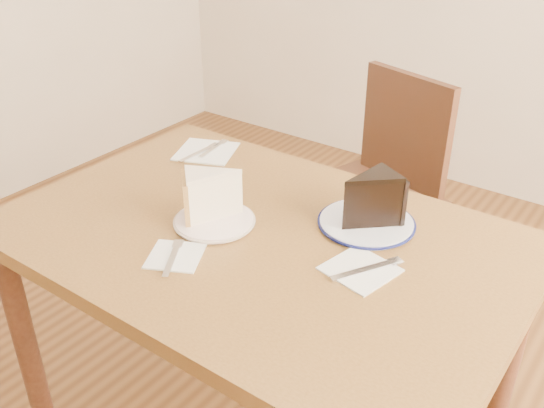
{
  "coord_description": "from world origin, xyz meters",
  "views": [
    {
      "loc": [
        0.73,
        -0.95,
        1.5
      ],
      "look_at": [
        -0.0,
        0.06,
        0.8
      ],
      "focal_mm": 40.0,
      "sensor_mm": 36.0,
      "label": 1
    }
  ],
  "objects_px": {
    "table": "(259,267)",
    "chocolate_cake": "(367,202)",
    "plate_navy": "(366,223)",
    "chair_far": "(373,191)",
    "carrot_cake": "(215,196)",
    "plate_cream": "(214,221)"
  },
  "relations": [
    {
      "from": "table",
      "to": "plate_navy",
      "type": "height_order",
      "value": "plate_navy"
    },
    {
      "from": "chair_far",
      "to": "table",
      "type": "bearing_deg",
      "value": 113.53
    },
    {
      "from": "chair_far",
      "to": "plate_navy",
      "type": "height_order",
      "value": "chair_far"
    },
    {
      "from": "carrot_cake",
      "to": "chocolate_cake",
      "type": "distance_m",
      "value": 0.36
    },
    {
      "from": "plate_cream",
      "to": "table",
      "type": "bearing_deg",
      "value": 14.32
    },
    {
      "from": "table",
      "to": "chair_far",
      "type": "relative_size",
      "value": 1.34
    },
    {
      "from": "plate_navy",
      "to": "chocolate_cake",
      "type": "relative_size",
      "value": 1.68
    },
    {
      "from": "chair_far",
      "to": "plate_cream",
      "type": "distance_m",
      "value": 0.84
    },
    {
      "from": "carrot_cake",
      "to": "chocolate_cake",
      "type": "height_order",
      "value": "chocolate_cake"
    },
    {
      "from": "chair_far",
      "to": "plate_navy",
      "type": "xyz_separation_m",
      "value": [
        0.27,
        -0.6,
        0.26
      ]
    },
    {
      "from": "table",
      "to": "chocolate_cake",
      "type": "xyz_separation_m",
      "value": [
        0.19,
        0.17,
        0.17
      ]
    },
    {
      "from": "plate_navy",
      "to": "chocolate_cake",
      "type": "height_order",
      "value": "chocolate_cake"
    },
    {
      "from": "chair_far",
      "to": "carrot_cake",
      "type": "xyz_separation_m",
      "value": [
        -0.03,
        -0.79,
        0.32
      ]
    },
    {
      "from": "plate_cream",
      "to": "carrot_cake",
      "type": "bearing_deg",
      "value": 118.37
    },
    {
      "from": "plate_navy",
      "to": "carrot_cake",
      "type": "xyz_separation_m",
      "value": [
        -0.31,
        -0.19,
        0.06
      ]
    },
    {
      "from": "table",
      "to": "chocolate_cake",
      "type": "bearing_deg",
      "value": 41.29
    },
    {
      "from": "table",
      "to": "plate_cream",
      "type": "height_order",
      "value": "plate_cream"
    },
    {
      "from": "chair_far",
      "to": "carrot_cake",
      "type": "bearing_deg",
      "value": 104.62
    },
    {
      "from": "plate_cream",
      "to": "carrot_cake",
      "type": "relative_size",
      "value": 1.43
    },
    {
      "from": "carrot_cake",
      "to": "chocolate_cake",
      "type": "xyz_separation_m",
      "value": [
        0.31,
        0.18,
        0.0
      ]
    },
    {
      "from": "plate_cream",
      "to": "chocolate_cake",
      "type": "height_order",
      "value": "chocolate_cake"
    },
    {
      "from": "plate_cream",
      "to": "chocolate_cake",
      "type": "distance_m",
      "value": 0.36
    }
  ]
}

